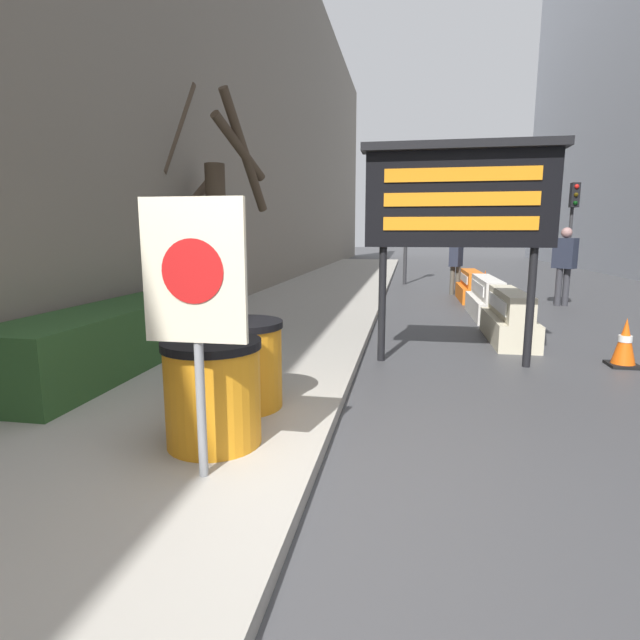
{
  "coord_description": "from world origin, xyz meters",
  "views": [
    {
      "loc": [
        0.59,
        -2.94,
        1.7
      ],
      "look_at": [
        -0.9,
        5.52,
        0.2
      ],
      "focal_mm": 28.0,
      "sensor_mm": 36.0,
      "label": 1
    }
  ],
  "objects_px": {
    "barrel_drum_foreground": "(213,392)",
    "traffic_cone_near": "(485,283)",
    "warning_sign": "(195,289)",
    "traffic_cone_mid": "(625,343)",
    "traffic_light_far_side": "(573,210)",
    "jersey_barrier_white": "(486,300)",
    "jersey_barrier_orange_near": "(471,287)",
    "pedestrian_passerby": "(456,260)",
    "traffic_light_near_curb": "(407,185)",
    "barrel_drum_middle": "(243,364)",
    "jersey_barrier_cream": "(509,319)",
    "pedestrian_worker": "(564,260)",
    "message_board": "(459,199)"
  },
  "relations": [
    {
      "from": "barrel_drum_middle",
      "to": "traffic_light_near_curb",
      "type": "bearing_deg",
      "value": 83.91
    },
    {
      "from": "jersey_barrier_white",
      "to": "jersey_barrier_orange_near",
      "type": "xyz_separation_m",
      "value": [
        -0.0,
        2.57,
        -0.02
      ]
    },
    {
      "from": "warning_sign",
      "to": "traffic_light_near_curb",
      "type": "xyz_separation_m",
      "value": [
        1.19,
        14.08,
        1.9
      ]
    },
    {
      "from": "barrel_drum_middle",
      "to": "jersey_barrier_white",
      "type": "xyz_separation_m",
      "value": [
        3.06,
        6.37,
        -0.17
      ]
    },
    {
      "from": "barrel_drum_foreground",
      "to": "traffic_light_far_side",
      "type": "relative_size",
      "value": 0.23
    },
    {
      "from": "jersey_barrier_cream",
      "to": "traffic_cone_near",
      "type": "height_order",
      "value": "jersey_barrier_cream"
    },
    {
      "from": "barrel_drum_foreground",
      "to": "traffic_cone_near",
      "type": "height_order",
      "value": "barrel_drum_foreground"
    },
    {
      "from": "traffic_light_near_curb",
      "to": "traffic_light_far_side",
      "type": "bearing_deg",
      "value": 21.86
    },
    {
      "from": "jersey_barrier_white",
      "to": "barrel_drum_foreground",
      "type": "bearing_deg",
      "value": -112.78
    },
    {
      "from": "jersey_barrier_white",
      "to": "traffic_light_far_side",
      "type": "distance_m",
      "value": 9.83
    },
    {
      "from": "message_board",
      "to": "traffic_cone_near",
      "type": "relative_size",
      "value": 4.05
    },
    {
      "from": "message_board",
      "to": "pedestrian_passerby",
      "type": "xyz_separation_m",
      "value": [
        0.7,
        7.75,
        -1.16
      ]
    },
    {
      "from": "traffic_light_far_side",
      "to": "jersey_barrier_white",
      "type": "bearing_deg",
      "value": -115.16
    },
    {
      "from": "warning_sign",
      "to": "pedestrian_worker",
      "type": "xyz_separation_m",
      "value": [
        4.89,
        9.67,
        -0.28
      ]
    },
    {
      "from": "traffic_cone_near",
      "to": "traffic_light_near_curb",
      "type": "height_order",
      "value": "traffic_light_near_curb"
    },
    {
      "from": "jersey_barrier_white",
      "to": "traffic_cone_mid",
      "type": "height_order",
      "value": "jersey_barrier_white"
    },
    {
      "from": "warning_sign",
      "to": "jersey_barrier_white",
      "type": "height_order",
      "value": "warning_sign"
    },
    {
      "from": "traffic_light_far_side",
      "to": "traffic_cone_near",
      "type": "bearing_deg",
      "value": -126.17
    },
    {
      "from": "traffic_cone_mid",
      "to": "traffic_light_far_side",
      "type": "bearing_deg",
      "value": 76.83
    },
    {
      "from": "jersey_barrier_cream",
      "to": "pedestrian_passerby",
      "type": "relative_size",
      "value": 1.17
    },
    {
      "from": "traffic_cone_near",
      "to": "traffic_light_far_side",
      "type": "bearing_deg",
      "value": 53.83
    },
    {
      "from": "jersey_barrier_orange_near",
      "to": "traffic_cone_mid",
      "type": "relative_size",
      "value": 3.03
    },
    {
      "from": "barrel_drum_foreground",
      "to": "traffic_cone_mid",
      "type": "relative_size",
      "value": 1.26
    },
    {
      "from": "jersey_barrier_white",
      "to": "jersey_barrier_cream",
      "type": "bearing_deg",
      "value": -90.0
    },
    {
      "from": "jersey_barrier_orange_near",
      "to": "traffic_light_near_curb",
      "type": "bearing_deg",
      "value": 114.2
    },
    {
      "from": "pedestrian_passerby",
      "to": "traffic_cone_near",
      "type": "bearing_deg",
      "value": -62.63
    },
    {
      "from": "message_board",
      "to": "jersey_barrier_cream",
      "type": "distance_m",
      "value": 2.59
    },
    {
      "from": "jersey_barrier_orange_near",
      "to": "traffic_cone_mid",
      "type": "bearing_deg",
      "value": -79.56
    },
    {
      "from": "warning_sign",
      "to": "traffic_cone_mid",
      "type": "bearing_deg",
      "value": 44.29
    },
    {
      "from": "traffic_cone_mid",
      "to": "warning_sign",
      "type": "bearing_deg",
      "value": -135.71
    },
    {
      "from": "pedestrian_passerby",
      "to": "pedestrian_worker",
      "type": "bearing_deg",
      "value": -104.09
    },
    {
      "from": "barrel_drum_foreground",
      "to": "jersey_barrier_orange_near",
      "type": "distance_m",
      "value": 10.21
    },
    {
      "from": "jersey_barrier_white",
      "to": "traffic_light_far_side",
      "type": "height_order",
      "value": "traffic_light_far_side"
    },
    {
      "from": "jersey_barrier_white",
      "to": "traffic_cone_near",
      "type": "height_order",
      "value": "jersey_barrier_white"
    },
    {
      "from": "warning_sign",
      "to": "pedestrian_passerby",
      "type": "relative_size",
      "value": 1.1
    },
    {
      "from": "warning_sign",
      "to": "jersey_barrier_orange_near",
      "type": "height_order",
      "value": "warning_sign"
    },
    {
      "from": "message_board",
      "to": "traffic_cone_mid",
      "type": "height_order",
      "value": "message_board"
    },
    {
      "from": "barrel_drum_foreground",
      "to": "traffic_light_near_curb",
      "type": "distance_m",
      "value": 13.89
    },
    {
      "from": "warning_sign",
      "to": "traffic_cone_near",
      "type": "bearing_deg",
      "value": 73.55
    },
    {
      "from": "jersey_barrier_cream",
      "to": "traffic_cone_mid",
      "type": "height_order",
      "value": "jersey_barrier_cream"
    },
    {
      "from": "barrel_drum_middle",
      "to": "jersey_barrier_cream",
      "type": "bearing_deg",
      "value": 52.44
    },
    {
      "from": "barrel_drum_foreground",
      "to": "traffic_cone_near",
      "type": "bearing_deg",
      "value": 72.2
    },
    {
      "from": "traffic_light_far_side",
      "to": "pedestrian_passerby",
      "type": "height_order",
      "value": "traffic_light_far_side"
    },
    {
      "from": "jersey_barrier_cream",
      "to": "barrel_drum_middle",
      "type": "bearing_deg",
      "value": -127.56
    },
    {
      "from": "barrel_drum_middle",
      "to": "traffic_cone_near",
      "type": "distance_m",
      "value": 10.78
    },
    {
      "from": "traffic_light_near_curb",
      "to": "pedestrian_passerby",
      "type": "relative_size",
      "value": 2.77
    },
    {
      "from": "pedestrian_passerby",
      "to": "warning_sign",
      "type": "bearing_deg",
      "value": -168.74
    },
    {
      "from": "barrel_drum_middle",
      "to": "pedestrian_worker",
      "type": "xyz_separation_m",
      "value": [
        5.06,
        8.32,
        0.56
      ]
    },
    {
      "from": "jersey_barrier_orange_near",
      "to": "pedestrian_passerby",
      "type": "height_order",
      "value": "pedestrian_passerby"
    },
    {
      "from": "traffic_cone_near",
      "to": "traffic_light_near_curb",
      "type": "bearing_deg",
      "value": 130.9
    }
  ]
}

